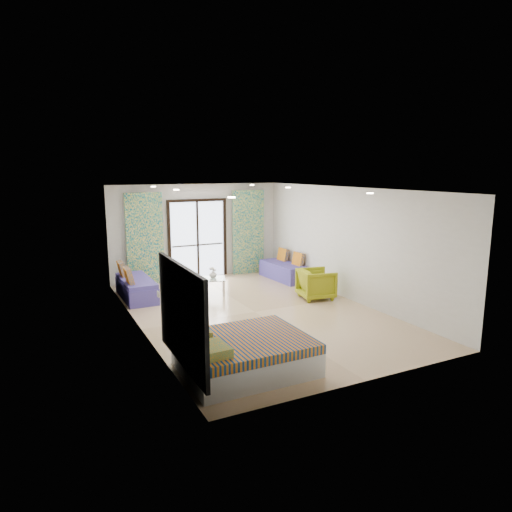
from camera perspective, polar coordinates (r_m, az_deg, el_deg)
name	(u,v)px	position (r m, az deg, el deg)	size (l,w,h in m)	color
floor	(255,312)	(10.17, -0.16, -7.00)	(5.00, 7.50, 0.01)	tan
ceiling	(255,189)	(9.69, -0.17, 8.39)	(5.00, 7.50, 0.01)	silver
wall_back	(197,231)	(13.27, -7.37, 3.09)	(5.00, 0.01, 2.70)	silver
wall_front	(370,294)	(6.77, 14.10, -4.59)	(5.00, 0.01, 2.70)	silver
wall_left	(138,262)	(9.03, -14.53, -0.77)	(0.01, 7.50, 2.70)	silver
wall_right	(348,244)	(11.16, 11.42, 1.52)	(0.01, 7.50, 2.70)	silver
balcony_door	(198,234)	(13.25, -7.32, 2.69)	(1.76, 0.08, 2.28)	black
balcony_rail	(198,245)	(13.31, -7.30, 1.38)	(1.52, 0.03, 0.04)	#595451
curtain_left	(145,239)	(12.69, -13.72, 2.07)	(1.00, 0.10, 2.50)	beige
curtain_right	(248,232)	(13.70, -0.97, 3.00)	(1.00, 0.10, 2.50)	beige
downlight_a	(231,197)	(7.29, -3.09, 7.34)	(0.12, 0.12, 0.02)	#FFE0B2
downlight_b	(370,193)	(8.79, 14.07, 7.62)	(0.12, 0.12, 0.02)	#FFE0B2
downlight_c	(176,190)	(10.11, -9.94, 8.16)	(0.12, 0.12, 0.02)	#FFE0B2
downlight_d	(288,187)	(11.24, 4.02, 8.54)	(0.12, 0.12, 0.02)	#FFE0B2
downlight_e	(153,187)	(12.04, -12.70, 8.45)	(0.12, 0.12, 0.02)	#FFE0B2
downlight_f	(252,185)	(13.00, -0.50, 8.87)	(0.12, 0.12, 0.02)	#FFE0B2
headboard	(181,315)	(6.67, -9.30, -7.32)	(0.06, 2.10, 1.50)	black
switch_plate	(158,294)	(7.82, -12.11, -4.70)	(0.02, 0.10, 0.10)	silver
bed	(244,354)	(7.27, -1.53, -12.10)	(1.95, 1.59, 0.67)	silver
daybed_left	(136,287)	(11.53, -14.81, -3.80)	(0.70, 1.78, 0.87)	#453B8E
daybed_right	(284,270)	(13.09, 3.52, -1.80)	(0.75, 1.71, 0.82)	#453B8E
coffee_table	(213,280)	(11.56, -5.42, -3.00)	(0.79, 0.79, 0.71)	silver
vase	(213,274)	(11.59, -5.40, -2.25)	(0.19, 0.20, 0.19)	white
armchair	(316,282)	(11.19, 7.54, -3.30)	(0.78, 0.73, 0.80)	#8D9212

